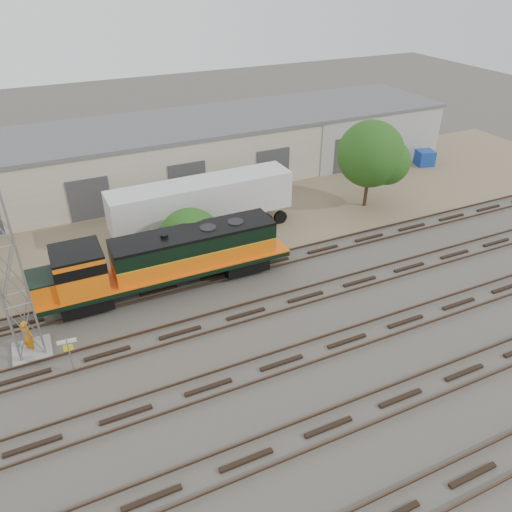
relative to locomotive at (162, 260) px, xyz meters
name	(u,v)px	position (x,y,z in m)	size (l,w,h in m)	color
ground	(257,330)	(3.54, -6.00, -2.19)	(140.00, 140.00, 0.00)	#47423A
dirt_strip	(177,220)	(3.54, 9.00, -2.18)	(80.00, 16.00, 0.02)	#726047
tracks	(282,363)	(3.54, -9.00, -2.11)	(80.00, 20.40, 0.28)	black
warehouse	(148,156)	(3.59, 16.98, 0.47)	(58.40, 10.40, 5.30)	beige
locomotive	(162,260)	(0.00, 0.00, 0.00)	(15.69, 2.75, 3.77)	black
signal_tower	(0,247)	(-8.02, -2.63, 4.28)	(1.96, 1.96, 13.24)	gray
sign_post	(69,349)	(-6.22, -5.15, -0.63)	(0.91, 0.12, 2.22)	gray
worker	(27,336)	(-8.06, -2.47, -1.20)	(0.72, 0.47, 1.98)	orange
semi_trailer	(206,200)	(5.09, 6.07, 0.43)	(13.60, 2.96, 4.17)	silver
dumpster_blue	(425,158)	(29.53, 10.14, -1.44)	(1.60, 1.50, 1.50)	#163E9A
dumpster_red	(394,165)	(25.56, 9.96, -1.49)	(1.50, 1.40, 1.40)	maroon
tree_mid	(195,242)	(2.72, 1.97, -0.40)	(4.52, 4.30, 4.30)	#382619
tree_east	(375,156)	(18.88, 4.67, 2.18)	(5.57, 5.30, 7.16)	#382619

